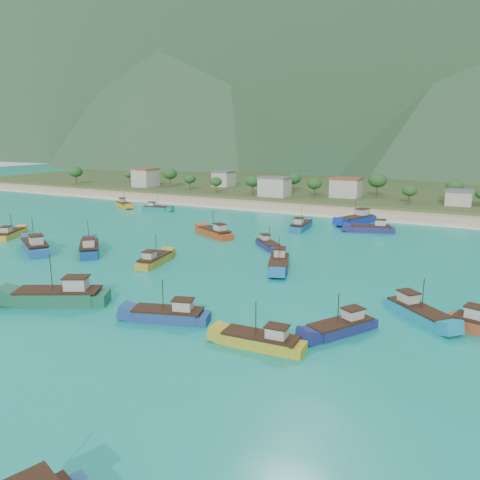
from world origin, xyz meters
The scene contains 24 objects.
ground centered at (0.00, 0.00, 0.00)m, with size 600.00×600.00×0.00m, color #0D917F.
beach centered at (0.00, 79.00, 0.00)m, with size 400.00×18.00×1.20m, color beige.
land centered at (0.00, 140.00, 0.00)m, with size 400.00×110.00×2.40m, color #385123.
surf_line centered at (0.00, 69.50, 0.00)m, with size 400.00×2.50×0.08m, color white.
mountains centered at (-18.31, 403.81, 106.83)m, with size 1520.00×440.00×260.00m.
village centered at (-1.21, 102.03, 4.64)m, with size 212.07×30.01×7.24m.
vegetation centered at (-1.55, 103.44, 5.21)m, with size 276.49×25.73×8.95m.
boat_0 centered at (-70.17, 56.19, 0.62)m, with size 9.51×7.26×5.57m.
boat_5 centered at (-4.70, 26.28, 0.52)m, with size 7.83×7.73×5.02m.
boat_6 centered at (-60.83, 8.05, 0.61)m, with size 6.80×9.59×5.54m.
boat_7 centered at (14.41, -16.67, 0.61)m, with size 9.45×3.34×5.49m.
boat_9 centered at (-33.59, 5.39, 0.83)m, with size 10.39×10.48×6.73m.
boat_12 centered at (28.02, 0.17, 0.66)m, with size 9.21×8.65×5.77m.
boat_13 centered at (3.55, 13.02, 0.74)m, with size 6.62×10.95×6.22m.
boat_14 centered at (-20.00, 30.54, 0.77)m, with size 11.06×7.88×6.39m.
boat_16 centered at (4.46, 62.24, 0.93)m, with size 8.00×12.78×7.28m.
boat_18 centered at (-15.73, -17.37, 0.96)m, with size 12.80×9.23×7.42m.
boat_19 centered at (-17.29, 5.05, 0.62)m, with size 4.41×9.76×5.56m.
boat_21 centered at (1.06, -15.30, 0.65)m, with size 10.16×5.78×5.76m.
boat_22 centered at (-44.04, 1.23, 0.93)m, with size 12.47×9.36×7.28m.
boat_24 centered at (10.46, 52.68, 0.73)m, with size 10.87×5.90×6.16m.
boat_28 centered at (-5.81, 48.02, 0.74)m, with size 4.24×10.85×6.25m.
boat_29 centered at (20.95, -8.76, 0.59)m, with size 6.96×9.22×5.39m.
boat_31 centered at (-56.25, 55.32, 0.56)m, with size 9.08×3.63×5.22m.
Camera 1 is at (34.50, -59.27, 22.34)m, focal length 35.00 mm.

